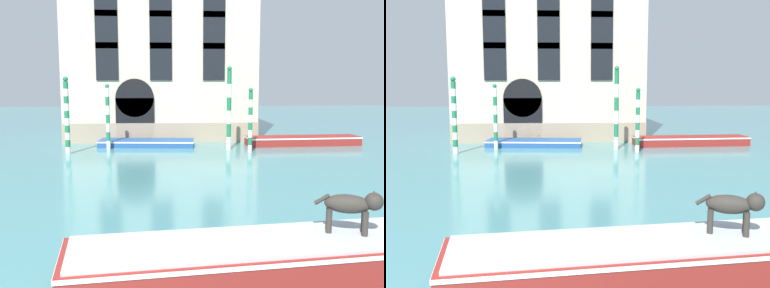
# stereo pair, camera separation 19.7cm
# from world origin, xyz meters

# --- Properties ---
(palazzo_left) EXTENTS (11.54, 6.13, 12.49)m
(palazzo_left) POSITION_xyz_m (1.44, 24.56, 6.23)
(palazzo_left) COLOR beige
(palazzo_left) RESTS_ON ground_plane
(boat_foreground) EXTENTS (7.77, 2.69, 0.69)m
(boat_foreground) POSITION_xyz_m (3.31, 3.15, 0.36)
(boat_foreground) COLOR maroon
(boat_foreground) RESTS_ON ground_plane
(dog_on_deck) EXTENTS (1.23, 0.67, 0.86)m
(dog_on_deck) POSITION_xyz_m (5.01, 3.40, 1.24)
(dog_on_deck) COLOR #332D28
(dog_on_deck) RESTS_ON boat_foreground
(boat_moored_near_palazzo) EXTENTS (5.43, 2.24, 0.36)m
(boat_moored_near_palazzo) POSITION_xyz_m (0.60, 20.20, 0.19)
(boat_moored_near_palazzo) COLOR #234C8C
(boat_moored_near_palazzo) RESTS_ON ground_plane
(boat_moored_far) EXTENTS (6.51, 1.78, 0.51)m
(boat_moored_far) POSITION_xyz_m (9.44, 19.97, 0.27)
(boat_moored_far) COLOR maroon
(boat_moored_far) RESTS_ON ground_plane
(mooring_pole_0) EXTENTS (0.22, 0.22, 3.47)m
(mooring_pole_0) POSITION_xyz_m (-1.40, 19.14, 1.75)
(mooring_pole_0) COLOR white
(mooring_pole_0) RESTS_ON ground_plane
(mooring_pole_1) EXTENTS (0.25, 0.25, 4.39)m
(mooring_pole_1) POSITION_xyz_m (4.97, 18.53, 2.21)
(mooring_pole_1) COLOR white
(mooring_pole_1) RESTS_ON ground_plane
(mooring_pole_2) EXTENTS (0.25, 0.25, 3.84)m
(mooring_pole_2) POSITION_xyz_m (-3.25, 17.74, 1.94)
(mooring_pole_2) COLOR white
(mooring_pole_2) RESTS_ON ground_plane
(mooring_pole_3) EXTENTS (0.22, 0.22, 3.28)m
(mooring_pole_3) POSITION_xyz_m (5.92, 17.61, 1.66)
(mooring_pole_3) COLOR white
(mooring_pole_3) RESTS_ON ground_plane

